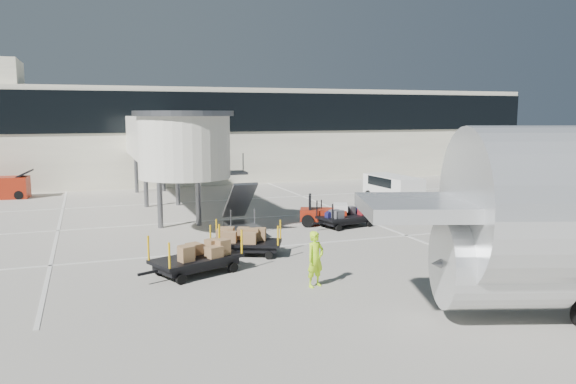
% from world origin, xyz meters
% --- Properties ---
extents(ground, '(140.00, 140.00, 0.00)m').
position_xyz_m(ground, '(0.00, 0.00, 0.00)').
color(ground, '#AEA79B').
rests_on(ground, ground).
extents(lane_markings, '(40.00, 30.00, 0.02)m').
position_xyz_m(lane_markings, '(-0.67, 9.33, 0.01)').
color(lane_markings, silver).
rests_on(lane_markings, ground).
extents(terminal, '(64.00, 12.11, 15.20)m').
position_xyz_m(terminal, '(-0.35, 29.94, 4.11)').
color(terminal, white).
rests_on(terminal, ground).
extents(jet_bridge, '(5.70, 20.40, 6.03)m').
position_xyz_m(jet_bridge, '(-3.97, 12.26, 4.28)').
color(jet_bridge, silver).
rests_on(jet_bridge, ground).
extents(baggage_tug, '(2.74, 2.33, 1.62)m').
position_xyz_m(baggage_tug, '(3.32, 5.81, 0.59)').
color(baggage_tug, maroon).
rests_on(baggage_tug, ground).
extents(suitcase_cart, '(3.73, 2.11, 1.43)m').
position_xyz_m(suitcase_cart, '(4.25, 4.98, 0.52)').
color(suitcase_cart, black).
rests_on(suitcase_cart, ground).
extents(box_cart_near, '(3.56, 2.47, 1.39)m').
position_xyz_m(box_cart_near, '(-2.33, 1.05, 0.57)').
color(box_cart_near, black).
rests_on(box_cart_near, ground).
extents(box_cart_far, '(4.00, 2.72, 1.56)m').
position_xyz_m(box_cart_far, '(-4.97, -1.09, 0.61)').
color(box_cart_far, black).
rests_on(box_cart_far, ground).
extents(ground_worker, '(0.83, 0.69, 1.94)m').
position_xyz_m(ground_worker, '(-1.27, -3.94, 0.97)').
color(ground_worker, '#AEED18').
rests_on(ground_worker, ground).
extents(minivan, '(2.24, 4.77, 1.78)m').
position_xyz_m(minivan, '(10.67, 11.42, 1.07)').
color(minivan, white).
rests_on(minivan, ground).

